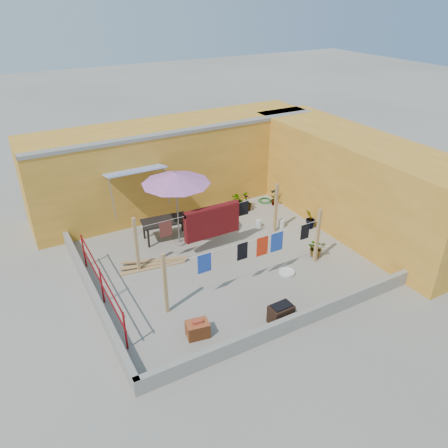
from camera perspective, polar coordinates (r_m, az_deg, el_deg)
The scene contains 21 objects.
ground at distance 13.79m, azimuth -0.04°, elevation -4.82°, with size 80.00×80.00×0.00m, color #9E998E.
wall_back at distance 17.05m, azimuth -6.34°, elevation 7.85°, with size 11.00×3.27×3.21m.
wall_right at distance 15.93m, azimuth 16.59°, elevation 5.25°, with size 2.40×9.00×3.20m, color gold.
parapet_front at distance 11.30m, azimuth 9.06°, elevation -12.57°, with size 8.30×0.16×0.44m, color gray.
parapet_left at distance 12.56m, azimuth -16.73°, elevation -8.77°, with size 0.16×7.30×0.44m, color gray.
red_railing at distance 12.14m, azimuth -15.77°, elevation -7.13°, with size 0.05×4.20×1.10m.
clothesline_rig at distance 13.72m, azimuth -1.13°, elevation -0.13°, with size 5.09×2.35×1.80m.
patio_umbrella at distance 13.69m, azimuth -6.31°, elevation 5.91°, with size 2.52×2.52×2.62m.
outdoor_table at distance 14.76m, azimuth -7.68°, elevation 0.28°, with size 1.63×0.94×0.73m.
brick_stack at distance 11.02m, azimuth -3.47°, elevation -13.53°, with size 0.61×0.49×0.48m.
lumber_pile at distance 13.69m, azimuth -9.18°, elevation -5.17°, with size 2.14×0.88×0.13m.
brazier at distance 11.43m, azimuth 7.44°, elevation -11.53°, with size 0.62×0.42×0.55m.
white_basin at distance 13.32m, azimuth 8.19°, elevation -6.26°, with size 0.49×0.49×0.09m.
water_jug_a at distance 15.65m, azimuth 4.56°, elevation 0.06°, with size 0.20×0.20×0.32m.
water_jug_b at distance 15.71m, azimuth 7.50°, elevation 0.08°, with size 0.23×0.23×0.36m.
green_hose at distance 17.63m, azimuth 5.36°, elevation 3.07°, with size 0.54×0.54×0.08m.
plant_back_a at distance 16.89m, azimuth 1.99°, elevation 3.18°, with size 0.64×0.56×0.71m, color #19571B.
plant_back_b at distance 16.72m, azimuth 2.96°, elevation 2.86°, with size 0.39×0.39×0.69m, color #19571B.
plant_right_a at distance 17.24m, azimuth 6.61°, elevation 3.63°, with size 0.39×0.27×0.75m, color #19571B.
plant_right_b at distance 15.70m, azimuth 11.21°, elevation 0.67°, with size 0.42×0.34×0.76m, color #19571B.
plant_right_c at distance 14.17m, azimuth 11.99°, elevation -3.04°, with size 0.56×0.48×0.62m, color #19571B.
Camera 1 is at (-5.61, -10.06, 7.58)m, focal length 35.00 mm.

